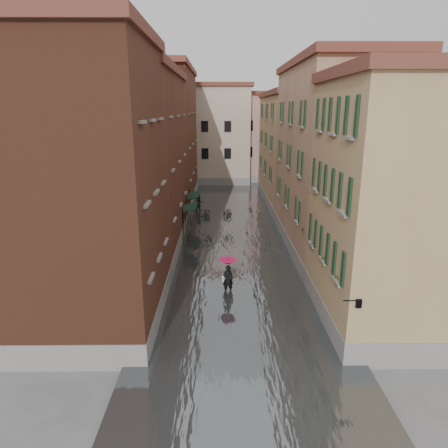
{
  "coord_description": "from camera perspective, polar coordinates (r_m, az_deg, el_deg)",
  "views": [
    {
      "loc": [
        -1.01,
        -19.97,
        10.27
      ],
      "look_at": [
        -0.76,
        5.06,
        3.0
      ],
      "focal_mm": 32.0,
      "sensor_mm": 36.0,
      "label": 1
    }
  ],
  "objects": [
    {
      "name": "floodwater",
      "position": [
        34.52,
        1.14,
        -0.94
      ],
      "size": [
        10.0,
        60.0,
        0.2
      ],
      "primitive_type": "cube",
      "color": "#4C5154",
      "rests_on": "ground"
    },
    {
      "name": "pedestrian_main",
      "position": [
        22.88,
        0.55,
        -6.93
      ],
      "size": [
        1.04,
        1.04,
        2.06
      ],
      "color": "black",
      "rests_on": "ground"
    },
    {
      "name": "wall_lantern",
      "position": [
        16.63,
        18.57,
        -10.62
      ],
      "size": [
        0.71,
        0.22,
        0.35
      ],
      "color": "black",
      "rests_on": "ground"
    },
    {
      "name": "window_planters",
      "position": [
        20.95,
        13.67,
        -3.12
      ],
      "size": [
        0.59,
        7.97,
        0.84
      ],
      "color": "#983531",
      "rests_on": "ground"
    },
    {
      "name": "awning_near",
      "position": [
        32.56,
        -4.92,
        2.25
      ],
      "size": [
        1.09,
        2.72,
        2.8
      ],
      "color": "#153023",
      "rests_on": "ground"
    },
    {
      "name": "building_end_cream",
      "position": [
        58.13,
        -2.58,
        12.46
      ],
      "size": [
        12.0,
        9.0,
        13.0
      ],
      "primitive_type": "cube",
      "color": "#C5B19D",
      "rests_on": "ground"
    },
    {
      "name": "ground",
      "position": [
        22.48,
        2.12,
        -11.0
      ],
      "size": [
        120.0,
        120.0,
        0.0
      ],
      "primitive_type": "plane",
      "color": "slate",
      "rests_on": "ground"
    },
    {
      "name": "building_left_near",
      "position": [
        19.32,
        -18.66,
        4.08
      ],
      "size": [
        6.0,
        8.0,
        13.0
      ],
      "primitive_type": "cube",
      "color": "brown",
      "rests_on": "ground"
    },
    {
      "name": "building_right_near",
      "position": [
        20.19,
        22.84,
        1.96
      ],
      "size": [
        6.0,
        8.0,
        11.5
      ],
      "primitive_type": "cube",
      "color": "tan",
      "rests_on": "ground"
    },
    {
      "name": "building_right_mid",
      "position": [
        30.3,
        14.94,
        8.51
      ],
      "size": [
        6.0,
        14.0,
        13.0
      ],
      "primitive_type": "cube",
      "color": "tan",
      "rests_on": "ground"
    },
    {
      "name": "building_left_far",
      "position": [
        44.5,
        -8.48,
        11.81
      ],
      "size": [
        6.0,
        16.0,
        14.0
      ],
      "primitive_type": "cube",
      "color": "brown",
      "rests_on": "ground"
    },
    {
      "name": "awning_far",
      "position": [
        37.11,
        -4.38,
        4.02
      ],
      "size": [
        1.09,
        3.19,
        2.8
      ],
      "color": "#153023",
      "rests_on": "ground"
    },
    {
      "name": "building_left_mid",
      "position": [
        29.86,
        -12.25,
        8.09
      ],
      "size": [
        6.0,
        14.0,
        12.5
      ],
      "primitive_type": "cube",
      "color": "brown",
      "rests_on": "ground"
    },
    {
      "name": "building_end_pink",
      "position": [
        60.53,
        6.23,
        12.06
      ],
      "size": [
        10.0,
        9.0,
        12.0
      ],
      "primitive_type": "cube",
      "color": "tan",
      "rests_on": "ground"
    },
    {
      "name": "building_right_far",
      "position": [
        44.92,
        9.87,
        10.19
      ],
      "size": [
        6.0,
        16.0,
        11.5
      ],
      "primitive_type": "cube",
      "color": "tan",
      "rests_on": "ground"
    },
    {
      "name": "pedestrian_far",
      "position": [
        41.09,
        -3.53,
        3.0
      ],
      "size": [
        1.09,
        1.0,
        1.82
      ],
      "primitive_type": "imported",
      "rotation": [
        0.0,
        0.0,
        0.43
      ],
      "color": "black",
      "rests_on": "ground"
    }
  ]
}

